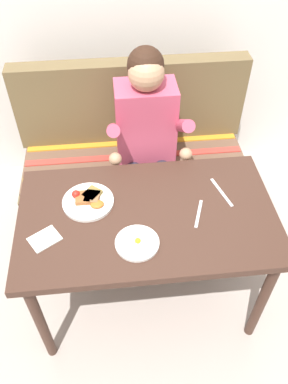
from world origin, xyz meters
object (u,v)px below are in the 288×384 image
Objects in this scene: couch at (134,167)px; knife at (221,192)px; table at (147,225)px; plate_eggs at (137,243)px; napkin at (45,239)px; person at (147,133)px; plate_breakfast at (88,200)px; fork at (199,214)px.

couch is 0.86m from knife.
table is at bearing 178.29° from knife.
couch reaches higher than plate_eggs.
table is 0.20m from plate_eggs.
plate_eggs is 0.41m from napkin.
couch reaches higher than knife.
couch is at bearing 90.00° from table.
table is at bearing -96.10° from person.
couch is at bearing 86.13° from plate_eggs.
plate_eggs is (0.21, -0.27, -0.01)m from plate_breakfast.
person is (0.06, 0.59, 0.09)m from table.
plate_breakfast is (-0.33, -0.49, 0.00)m from person.
knife reaches higher than table.
fork is at bearing -6.56° from table.
napkin is at bearing -118.15° from couch.
table is 0.83m from couch.
person is 6.30× the size of plate_eggs.
fork is 0.19m from knife.
couch is at bearing 67.79° from plate_breakfast.
table is 6.24× the size of plate_eggs.
plate_eggs is 0.96× the size of knife.
couch is 5.91× the size of plate_breakfast.
couch is 0.45m from person.
napkin is at bearing -167.78° from table.
couch is 8.47× the size of fork.
napkin reaches higher than knife.
plate_breakfast is at bearing -112.21° from couch.
table is 4.92× the size of plate_breakfast.
napkin is 0.74× the size of fork.
knife is at bearing -60.73° from couch.
napkin is at bearing -133.66° from plate_breakfast.
couch is at bearing 61.85° from napkin.
table is 0.48m from napkin.
person is 6.06× the size of knife.
napkin reaches higher than table.
napkin is at bearing -127.31° from person.
fork is at bearing 5.98° from napkin.
plate_breakfast reaches higher than plate_eggs.
plate_eggs is 1.52× the size of napkin.
plate_breakfast is 0.34m from plate_eggs.
couch is (0.00, 0.76, -0.32)m from table.
plate_breakfast is 1.43× the size of fork.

